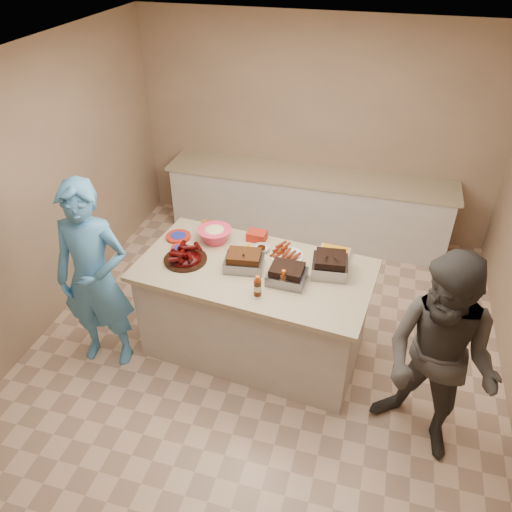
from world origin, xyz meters
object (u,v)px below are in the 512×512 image
(plastic_cup, at_px, (207,231))
(bbq_bottle_b, at_px, (283,288))
(guest_blue, at_px, (112,354))
(mustard_bottle, at_px, (248,253))
(rib_platter, at_px, (186,260))
(island, at_px, (255,347))
(roasting_pan, at_px, (329,273))
(coleslaw_bowl, at_px, (215,241))
(bbq_bottle_a, at_px, (258,295))
(guest_gray, at_px, (416,438))

(plastic_cup, bearing_deg, bbq_bottle_b, -36.32)
(guest_blue, bearing_deg, plastic_cup, 45.33)
(guest_blue, bearing_deg, mustard_bottle, 21.24)
(bbq_bottle_b, bearing_deg, rib_platter, 170.80)
(bbq_bottle_b, bearing_deg, island, 146.71)
(roasting_pan, bearing_deg, guest_blue, -169.91)
(bbq_bottle_b, xyz_separation_m, guest_blue, (-1.64, -0.26, -0.98))
(roasting_pan, distance_m, mustard_bottle, 0.77)
(island, height_order, guest_blue, island)
(plastic_cup, bearing_deg, coleslaw_bowl, -48.47)
(bbq_bottle_a, height_order, guest_gray, bbq_bottle_a)
(guest_gray, bearing_deg, rib_platter, -163.99)
(bbq_bottle_a, distance_m, guest_gray, 1.77)
(island, height_order, bbq_bottle_a, bbq_bottle_a)
(coleslaw_bowl, bearing_deg, guest_gray, -25.23)
(roasting_pan, height_order, coleslaw_bowl, coleslaw_bowl)
(roasting_pan, height_order, bbq_bottle_a, bbq_bottle_a)
(guest_blue, bearing_deg, roasting_pan, 8.54)
(island, height_order, mustard_bottle, mustard_bottle)
(rib_platter, xyz_separation_m, guest_gray, (2.21, -0.59, -0.98))
(roasting_pan, relative_size, bbq_bottle_b, 1.66)
(rib_platter, xyz_separation_m, guest_blue, (-0.70, -0.41, -0.98))
(island, xyz_separation_m, bbq_bottle_a, (0.12, -0.35, 0.98))
(mustard_bottle, relative_size, guest_blue, 0.06)
(bbq_bottle_a, xyz_separation_m, guest_blue, (-1.46, -0.11, -0.98))
(bbq_bottle_a, xyz_separation_m, plastic_cup, (-0.75, 0.83, 0.00))
(mustard_bottle, bearing_deg, bbq_bottle_b, -44.18)
(bbq_bottle_b, bearing_deg, guest_gray, -19.23)
(island, bearing_deg, coleslaw_bowl, 151.84)
(rib_platter, xyz_separation_m, bbq_bottle_a, (0.76, -0.30, 0.00))
(bbq_bottle_a, height_order, guest_blue, bbq_bottle_a)
(rib_platter, height_order, bbq_bottle_b, bbq_bottle_b)
(bbq_bottle_a, relative_size, mustard_bottle, 1.69)
(mustard_bottle, xyz_separation_m, guest_blue, (-1.21, -0.67, -0.98))
(roasting_pan, bearing_deg, rib_platter, -178.82)
(guest_blue, relative_size, guest_gray, 1.03)
(guest_blue, bearing_deg, guest_gray, -11.24)
(bbq_bottle_a, height_order, plastic_cup, bbq_bottle_a)
(mustard_bottle, height_order, plastic_cup, mustard_bottle)
(roasting_pan, bearing_deg, plastic_cup, 157.81)
(bbq_bottle_a, xyz_separation_m, guest_gray, (1.45, -0.29, -0.98))
(island, xyz_separation_m, mustard_bottle, (-0.12, 0.21, 0.98))
(coleslaw_bowl, xyz_separation_m, bbq_bottle_b, (0.79, -0.53, 0.00))
(bbq_bottle_a, distance_m, mustard_bottle, 0.61)
(bbq_bottle_b, xyz_separation_m, plastic_cup, (-0.93, 0.68, 0.00))
(rib_platter, height_order, coleslaw_bowl, coleslaw_bowl)
(island, relative_size, guest_blue, 1.11)
(roasting_pan, distance_m, guest_gray, 1.55)
(island, relative_size, roasting_pan, 6.85)
(guest_blue, bearing_deg, coleslaw_bowl, 35.17)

